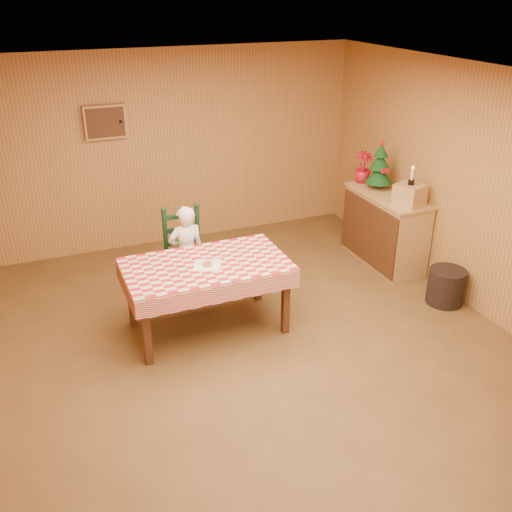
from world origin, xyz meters
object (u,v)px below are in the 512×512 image
at_px(storage_bin, 446,286).
at_px(shelf_unit, 385,229).
at_px(dining_table, 206,271).
at_px(seated_child, 187,253).
at_px(crate, 410,195).
at_px(ladder_chair, 186,256).
at_px(christmas_tree, 380,167).

bearing_deg(storage_bin, shelf_unit, 92.82).
height_order(dining_table, seated_child, seated_child).
bearing_deg(seated_child, dining_table, 90.00).
xyz_separation_m(seated_child, crate, (2.62, -0.46, 0.49)).
bearing_deg(storage_bin, ladder_chair, 154.05).
height_order(dining_table, crate, crate).
relative_size(dining_table, storage_bin, 4.02).
bearing_deg(shelf_unit, christmas_tree, 88.02).
distance_m(christmas_tree, storage_bin, 1.74).
distance_m(seated_child, crate, 2.70).
relative_size(shelf_unit, storage_bin, 3.01).
bearing_deg(seated_child, ladder_chair, -90.00).
bearing_deg(storage_bin, dining_table, 169.16).
height_order(dining_table, storage_bin, dining_table).
height_order(seated_child, storage_bin, seated_child).
xyz_separation_m(ladder_chair, christmas_tree, (2.62, 0.13, 0.71)).
bearing_deg(christmas_tree, storage_bin, -88.02).
bearing_deg(dining_table, ladder_chair, 90.00).
distance_m(dining_table, shelf_unit, 2.70).
distance_m(shelf_unit, crate, 0.71).
relative_size(seated_child, christmas_tree, 1.81).
distance_m(ladder_chair, crate, 2.73).
bearing_deg(christmas_tree, shelf_unit, -91.98).
bearing_deg(crate, shelf_unit, 91.23).
xyz_separation_m(dining_table, shelf_unit, (2.61, 0.67, -0.22)).
bearing_deg(crate, dining_table, -174.21).
bearing_deg(ladder_chair, storage_bin, -25.95).
bearing_deg(dining_table, seated_child, 90.00).
distance_m(seated_child, shelf_unit, 2.61).
relative_size(christmas_tree, storage_bin, 1.50).
bearing_deg(ladder_chair, dining_table, -90.00).
bearing_deg(shelf_unit, dining_table, -165.69).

